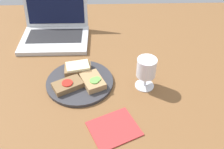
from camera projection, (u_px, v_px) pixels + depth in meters
wooden_table at (109, 87)px, 95.71cm from camera, size 140.00×140.00×3.00cm
plate at (80, 82)px, 94.66cm from camera, size 25.33×25.33×1.24cm
sandwich_with_cucumber at (93, 81)px, 92.14cm from camera, size 10.38×11.92×2.86cm
sandwich_with_cheese at (78, 69)px, 97.14cm from camera, size 10.80×7.79×3.51cm
sandwich_with_tomato at (68, 85)px, 90.81cm from camera, size 12.18×10.54×2.62cm
wine_glass at (146, 69)px, 88.56cm from camera, size 7.06×7.06×12.45cm
laptop at (55, 29)px, 117.32cm from camera, size 30.82×27.87×22.09cm
napkin at (114, 129)px, 78.63cm from camera, size 18.55×17.44×0.40cm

